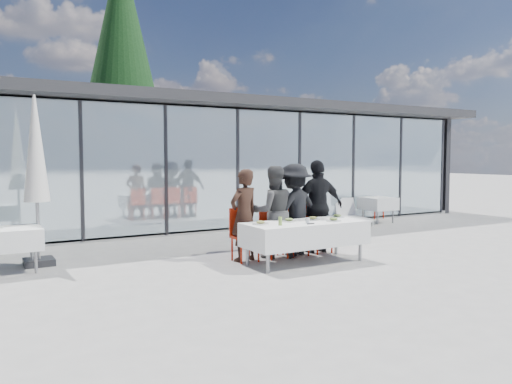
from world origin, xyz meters
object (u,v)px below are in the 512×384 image
diner_b (273,212)px  spare_chair_b (348,202)px  spare_table_left (14,239)px  diner_chair_d (317,225)px  diner_chair_a (243,232)px  juice_bottle (280,221)px  plate_extra (334,220)px  diner_chair_c (293,227)px  spare_table_right (378,204)px  lounger (350,215)px  spare_chair_a (372,201)px  diner_chair_b (272,229)px  plate_c (313,219)px  folded_eyeglasses (311,224)px  dining_table (305,233)px  conifer_tree (122,56)px  diner_c (295,210)px  market_umbrella (36,158)px  plate_d (337,216)px  plate_b (289,220)px  diner_a (244,215)px  plate_a (261,223)px  diner_d (318,206)px

diner_b → spare_chair_b: bearing=-127.1°
spare_table_left → diner_chair_d: bearing=-11.5°
diner_chair_a → juice_bottle: bearing=-76.1°
plate_extra → juice_bottle: 1.16m
diner_chair_c → spare_table_right: bearing=29.6°
lounger → spare_chair_a: bearing=25.0°
diner_chair_b → lounger: 5.34m
plate_c → folded_eyeglasses: size_ratio=2.05×
diner_chair_d → spare_chair_b: 5.37m
diner_chair_a → plate_extra: 1.68m
dining_table → diner_chair_b: bearing=107.8°
conifer_tree → spare_table_right: bearing=-63.2°
diner_chair_a → conifer_tree: bearing=84.7°
spare_table_right → diner_c: bearing=-150.0°
dining_table → spare_table_left: dining_table is taller
spare_chair_b → market_umbrella: 9.33m
plate_extra → spare_chair_b: (4.23, 4.59, -0.24)m
diner_chair_c → diner_chair_d: 0.57m
plate_d → spare_table_left: (-5.54, 1.63, -0.22)m
diner_b → plate_d: diner_b is taller
diner_chair_b → plate_b: 0.62m
spare_table_left → spare_chair_b: bearing=15.3°
diner_chair_a → diner_chair_d: size_ratio=1.00×
spare_table_right → conifer_tree: bearing=116.8°
plate_b → spare_chair_a: 7.26m
diner_a → diner_b: bearing=165.7°
diner_chair_d → plate_d: size_ratio=3.40×
diner_chair_b → lounger: bearing=33.3°
spare_table_right → folded_eyeglasses: bearing=-143.8°
diner_a → plate_d: bearing=150.5°
plate_a → diner_chair_a: bearing=90.1°
plate_a → spare_chair_a: bearing=33.0°
diner_c → diner_chair_d: diner_c is taller
diner_chair_c → plate_c: 0.64m
diner_a → plate_extra: (1.38, -0.88, -0.08)m
spare_table_right → spare_chair_b: bearing=112.4°
folded_eyeglasses → conifer_tree: conifer_tree is taller
diner_b → folded_eyeglasses: 1.02m
folded_eyeglasses → spare_chair_a: 7.43m
spare_chair_b → spare_table_left: bearing=-164.7°
diner_chair_c → plate_extra: (0.26, -0.92, 0.24)m
plate_d → market_umbrella: (-5.13, 1.97, 1.13)m
diner_chair_b → spare_table_left: (-4.39, 1.11, 0.02)m
diner_chair_a → plate_d: bearing=-16.5°
diner_c → plate_d: 0.84m
diner_d → plate_c: bearing=52.7°
diner_c → spare_chair_b: (4.49, 3.71, -0.36)m
diner_chair_b → spare_chair_b: (4.98, 3.67, 0.00)m
plate_c → plate_d: (0.64, 0.06, 0.00)m
diner_chair_a → diner_chair_b: (0.63, 0.00, 0.00)m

